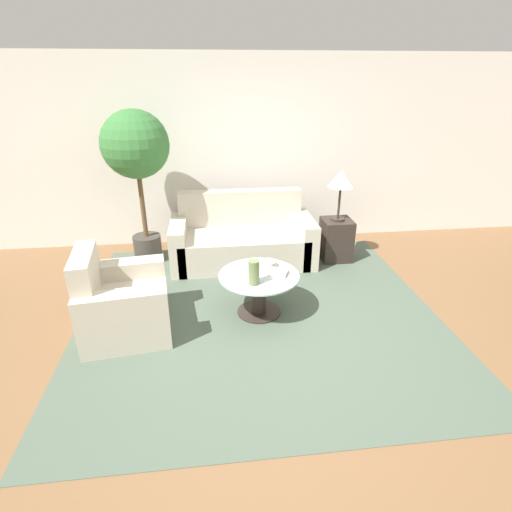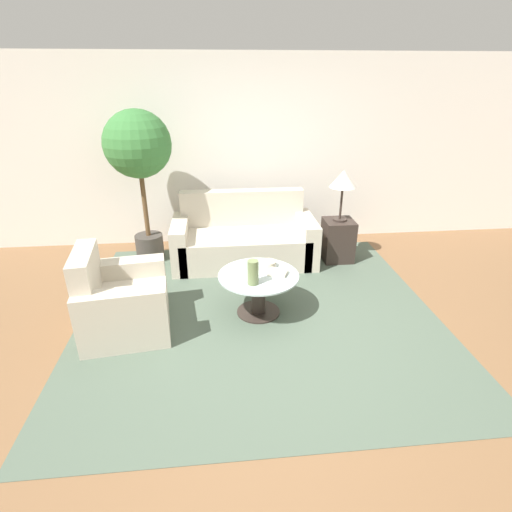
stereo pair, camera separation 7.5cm
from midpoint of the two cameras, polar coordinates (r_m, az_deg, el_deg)
name	(u,v)px [view 2 (the right image)]	position (r m, az deg, el deg)	size (l,w,h in m)	color
ground_plane	(268,345)	(3.84, 2.28, -12.60)	(14.00, 14.00, 0.00)	brown
wall_back	(245,153)	(5.85, -1.27, 14.54)	(10.00, 0.06, 2.60)	white
rug	(258,312)	(4.30, 0.84, -8.02)	(3.71, 3.56, 0.01)	#4C5B4C
sofa_main	(244,240)	(5.38, -1.37, 2.34)	(1.86, 0.87, 0.90)	beige
armchair	(119,304)	(4.11, -18.50, -6.52)	(0.90, 0.96, 0.86)	beige
coffee_table	(258,289)	(4.15, 0.87, -4.67)	(0.83, 0.83, 0.45)	#332823
side_table	(338,240)	(5.49, 11.98, 2.22)	(0.39, 0.39, 0.56)	#332823
table_lamp	(343,181)	(5.24, 12.76, 10.46)	(0.34, 0.34, 0.66)	#332823
potted_plant	(139,153)	(5.24, -16.03, 13.91)	(0.82, 0.82, 1.96)	#3D3833
vase	(253,272)	(3.85, 0.12, -2.36)	(0.11, 0.11, 0.25)	#6B7A4C
bowl	(269,264)	(4.23, 2.34, -1.11)	(0.16, 0.16, 0.06)	beige
book_stack	(278,273)	(4.08, 3.67, -2.37)	(0.23, 0.21, 0.04)	beige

